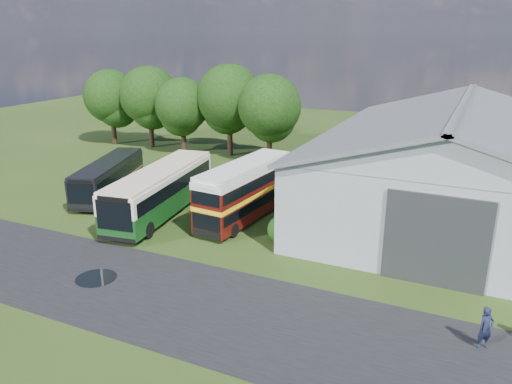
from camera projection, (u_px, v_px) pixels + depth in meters
The scene contains 16 objects.
ground at pixel (152, 261), 29.00m from camera, with size 120.00×120.00×0.00m, color #233C13.
asphalt_road at pixel (165, 296), 25.21m from camera, with size 60.00×8.00×0.02m, color black.
puddle at pixel (96, 278), 27.03m from camera, with size 2.20×2.20×0.01m, color black.
storage_shed at pixel (457, 158), 35.42m from camera, with size 18.80×24.80×8.15m.
tree_far_left at pixel (111, 96), 57.22m from camera, with size 6.12×6.12×8.64m.
tree_left_a at pixel (149, 95), 55.54m from camera, with size 6.46×6.46×9.12m.
tree_left_b at pixel (182, 105), 52.85m from camera, with size 5.78×5.78×8.16m.
tree_mid at pixel (229, 97), 51.67m from camera, with size 6.80×6.80×9.60m.
tree_right_a at pixel (270, 106), 48.94m from camera, with size 6.26×6.26×8.83m.
shrub_front at pixel (280, 240), 31.91m from camera, with size 1.70×1.70×1.70m, color #194714.
shrub_mid at pixel (292, 230), 33.63m from camera, with size 1.60×1.60×1.60m, color #194714.
shrub_back at pixel (302, 220), 35.35m from camera, with size 1.80×1.80×1.80m, color #194714.
bus_green_single at pixel (161, 190), 35.99m from camera, with size 4.52×12.54×3.38m.
bus_maroon_double at pixel (245, 192), 34.95m from camera, with size 3.22×9.67×4.09m.
bus_dark_single at pixel (109, 177), 40.45m from camera, with size 5.36×10.29×2.78m.
visitor_a at pixel (486, 329), 20.82m from camera, with size 0.70×0.46×1.91m, color #161931.
Camera 1 is at (16.65, -21.27, 12.84)m, focal length 35.00 mm.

